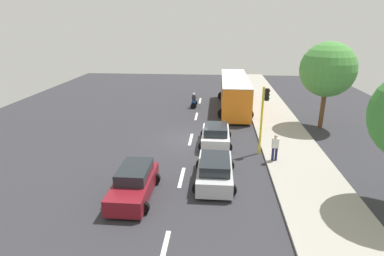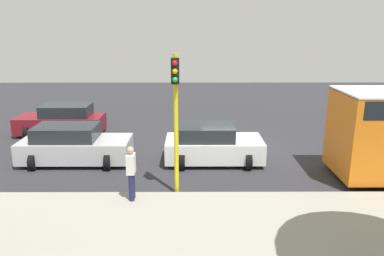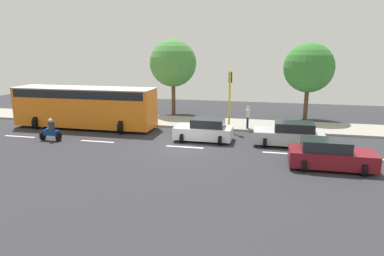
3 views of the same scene
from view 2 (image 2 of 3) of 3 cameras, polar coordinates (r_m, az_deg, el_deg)
name	(u,v)px [view 2 (image 2 of 3)]	position (r m, az deg, el deg)	size (l,w,h in m)	color
ground_plane	(230,148)	(16.99, 5.81, -3.11)	(40.00, 60.00, 0.10)	#2D2D33
sidewalk	(257,226)	(10.58, 9.83, -14.47)	(4.00, 60.00, 0.15)	#9E998E
lane_stripe_north	(97,147)	(17.39, -14.28, -2.88)	(0.20, 2.40, 0.01)	white
lane_stripe_mid	(230,147)	(16.97, 5.81, -2.93)	(0.20, 2.40, 0.01)	white
lane_stripe_south	(363,147)	(18.59, 24.56, -2.65)	(0.20, 2.40, 0.01)	white
car_white	(212,145)	(14.93, 3.09, -2.58)	(2.30, 3.82, 1.52)	white
car_silver	(74,145)	(15.59, -17.49, -2.51)	(2.25, 4.27, 1.52)	#B7B7BC
car_maroon	(62,121)	(19.79, -19.12, 1.05)	(2.15, 4.20, 1.52)	maroon
pedestrian_near_signal	(131,171)	(11.49, -9.21, -6.51)	(0.40, 0.24, 1.69)	#1E1E4C
traffic_light_corner	(176,106)	(11.44, -2.49, 3.39)	(0.49, 0.24, 4.50)	yellow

